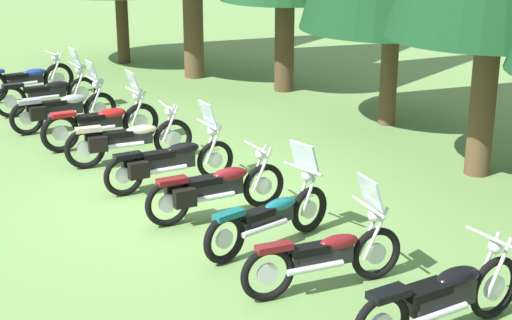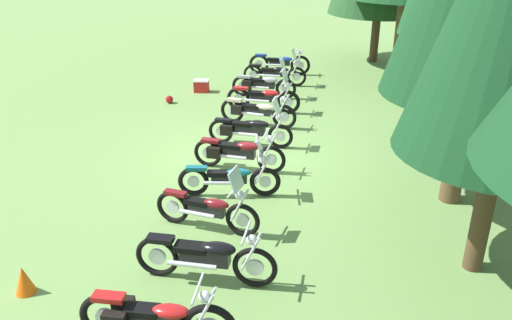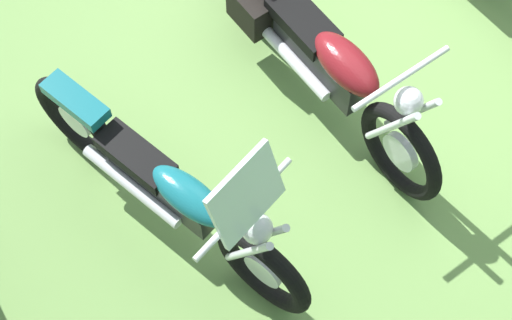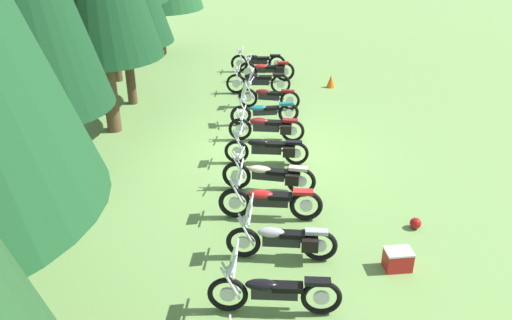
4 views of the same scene
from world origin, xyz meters
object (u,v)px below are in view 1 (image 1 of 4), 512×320
Objects in this scene: motorcycle_1 at (49,92)px; motorcycle_6 at (214,188)px; motorcycle_3 at (103,122)px; motorcycle_8 at (327,254)px; motorcycle_5 at (169,160)px; motorcycle_4 at (127,139)px; motorcycle_7 at (271,216)px; motorcycle_9 at (443,296)px; motorcycle_0 at (26,80)px; motorcycle_2 at (63,108)px.

motorcycle_1 reaches higher than motorcycle_6.
motorcycle_3 is 1.10× the size of motorcycle_8.
motorcycle_3 is 2.71m from motorcycle_5.
motorcycle_4 is at bearing -88.07° from motorcycle_1.
motorcycle_5 is at bearing -77.66° from motorcycle_4.
motorcycle_7 is 0.93× the size of motorcycle_9.
motorcycle_5 is at bearing 94.03° from motorcycle_6.
motorcycle_7 is at bearing 95.21° from motorcycle_9.
motorcycle_5 is at bearing 83.37° from motorcycle_7.
motorcycle_0 is at bearing 93.10° from motorcycle_1.
motorcycle_8 is 1.59m from motorcycle_9.
motorcycle_1 is 1.51m from motorcycle_2.
motorcycle_6 is at bearing -87.64° from motorcycle_1.
motorcycle_4 is at bearing 95.54° from motorcycle_6.
motorcycle_0 is 1.47m from motorcycle_1.
motorcycle_7 is at bearing -79.98° from motorcycle_6.
motorcycle_0 is at bearing 100.13° from motorcycle_8.
motorcycle_2 reaches higher than motorcycle_5.
motorcycle_5 reaches higher than motorcycle_9.
motorcycle_9 is (5.76, -0.06, 0.02)m from motorcycle_5.
motorcycle_8 is at bearing -79.71° from motorcycle_4.
motorcycle_0 is 1.12× the size of motorcycle_8.
motorcycle_3 is at bearing 93.30° from motorcycle_9.
motorcycle_9 is (11.41, -0.39, 0.02)m from motorcycle_1.
motorcycle_5 is (1.51, -0.04, 0.02)m from motorcycle_4.
motorcycle_9 is at bearing -76.98° from motorcycle_4.
motorcycle_1 reaches higher than motorcycle_9.
motorcycle_9 is (8.46, -0.23, 0.01)m from motorcycle_3.
motorcycle_0 is 0.99× the size of motorcycle_9.
motorcycle_5 reaches higher than motorcycle_4.
motorcycle_2 reaches higher than motorcycle_4.
motorcycle_6 is 1.31m from motorcycle_7.
motorcycle_1 is 7.15m from motorcycle_6.
motorcycle_9 is at bearing -84.37° from motorcycle_3.
motorcycle_2 is 1.47m from motorcycle_3.
motorcycle_4 is 1.03× the size of motorcycle_7.
motorcycle_6 is (5.66, -0.12, -0.00)m from motorcycle_2.
motorcycle_2 is at bearing -96.91° from motorcycle_0.
motorcycle_1 is 4.16m from motorcycle_4.
motorcycle_9 is (1.57, 0.25, 0.03)m from motorcycle_8.
motorcycle_0 is 8.62m from motorcycle_6.
motorcycle_0 reaches higher than motorcycle_9.
motorcycle_1 is at bearing 93.88° from motorcycle_5.
motorcycle_6 is 4.27m from motorcycle_9.
motorcycle_0 is at bearing 94.04° from motorcycle_3.
motorcycle_1 is at bearing 82.26° from motorcycle_7.
motorcycle_2 is 0.97× the size of motorcycle_5.
motorcycle_9 is at bearing -83.39° from motorcycle_5.
motorcycle_5 is 0.95× the size of motorcycle_9.
motorcycle_5 is (4.17, -0.00, 0.00)m from motorcycle_2.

